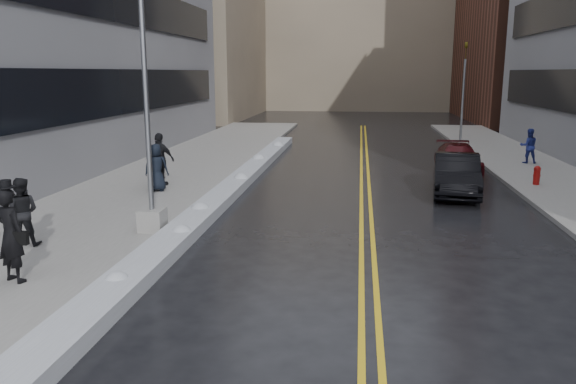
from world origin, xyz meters
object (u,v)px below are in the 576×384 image
(traffic_signal, at_px, (463,88))
(pedestrian_fedora, at_px, (11,235))
(pedestrian_c, at_px, (156,167))
(lamppost, at_px, (148,144))
(pedestrian_b, at_px, (21,212))
(pedestrian_d, at_px, (160,159))
(car_maroon, at_px, (458,159))
(pedestrian_east, at_px, (529,146))
(fire_hydrant, at_px, (537,174))
(car_black, at_px, (456,175))

(traffic_signal, bearing_deg, pedestrian_fedora, -117.03)
(pedestrian_fedora, bearing_deg, pedestrian_c, -66.57)
(lamppost, bearing_deg, pedestrian_c, 108.83)
(pedestrian_fedora, xyz_separation_m, pedestrian_b, (-1.24, 2.31, -0.13))
(lamppost, bearing_deg, pedestrian_d, 107.71)
(car_maroon, bearing_deg, pedestrian_east, 33.45)
(traffic_signal, distance_m, pedestrian_b, 27.87)
(traffic_signal, bearing_deg, pedestrian_c, -128.57)
(pedestrian_d, bearing_deg, traffic_signal, -119.26)
(pedestrian_d, bearing_deg, fire_hydrant, -160.69)
(pedestrian_c, height_order, car_maroon, pedestrian_c)
(pedestrian_c, relative_size, car_maroon, 0.40)
(pedestrian_c, bearing_deg, car_black, 176.56)
(pedestrian_east, xyz_separation_m, car_black, (-4.40, -6.90, -0.23))
(car_maroon, bearing_deg, car_black, -98.08)
(pedestrian_c, bearing_deg, pedestrian_east, -162.32)
(pedestrian_b, relative_size, car_maroon, 0.40)
(traffic_signal, xyz_separation_m, pedestrian_east, (1.66, -8.60, -2.44))
(pedestrian_east, height_order, car_maroon, pedestrian_east)
(fire_hydrant, bearing_deg, car_maroon, 127.23)
(traffic_signal, xyz_separation_m, pedestrian_d, (-13.72, -15.97, -2.25))
(lamppost, height_order, traffic_signal, lamppost)
(fire_hydrant, xyz_separation_m, pedestrian_c, (-14.02, -2.96, 0.46))
(pedestrian_c, distance_m, car_maroon, 13.13)
(pedestrian_fedora, relative_size, pedestrian_east, 1.21)
(pedestrian_b, relative_size, car_black, 0.38)
(pedestrian_fedora, bearing_deg, pedestrian_east, -108.86)
(lamppost, relative_size, pedestrian_east, 4.67)
(car_black, bearing_deg, pedestrian_c, -165.42)
(pedestrian_b, distance_m, car_black, 14.33)
(pedestrian_east, bearing_deg, lamppost, 45.68)
(traffic_signal, height_order, pedestrian_b, traffic_signal)
(pedestrian_b, xyz_separation_m, car_black, (11.76, 8.18, -0.27))
(traffic_signal, bearing_deg, car_maroon, -100.10)
(pedestrian_east, bearing_deg, pedestrian_b, 43.83)
(pedestrian_east, bearing_deg, pedestrian_fedora, 50.17)
(fire_hydrant, xyz_separation_m, pedestrian_east, (1.16, 5.40, 0.42))
(traffic_signal, xyz_separation_m, pedestrian_fedora, (-13.26, -25.98, -2.27))
(car_black, distance_m, car_maroon, 4.76)
(fire_hydrant, distance_m, pedestrian_east, 5.54)
(pedestrian_fedora, relative_size, car_black, 0.44)
(traffic_signal, xyz_separation_m, car_black, (-2.74, -15.50, -2.67))
(fire_hydrant, distance_m, pedestrian_b, 17.85)
(pedestrian_c, bearing_deg, lamppost, 97.67)
(pedestrian_fedora, bearing_deg, fire_hydrant, -117.17)
(pedestrian_c, bearing_deg, pedestrian_fedora, 80.50)
(traffic_signal, xyz_separation_m, car_maroon, (-1.93, -10.81, -2.78))
(lamppost, xyz_separation_m, pedestrian_c, (-1.72, 5.04, -1.52))
(pedestrian_b, xyz_separation_m, pedestrian_c, (0.98, 6.72, 0.01))
(car_maroon, bearing_deg, traffic_signal, 81.68)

